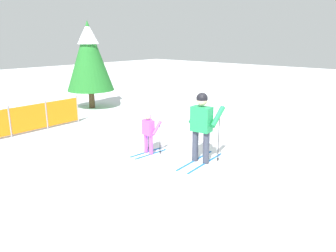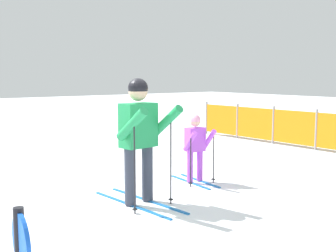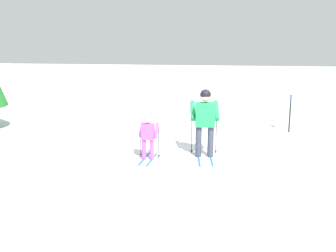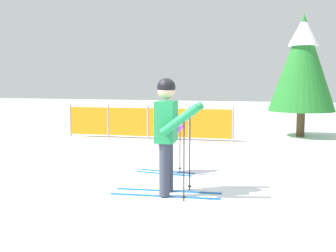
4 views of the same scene
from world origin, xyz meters
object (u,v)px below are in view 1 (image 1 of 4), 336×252
(skier_child, at_px, (149,129))
(conifer_far, at_px, (89,55))
(safety_fence, at_px, (10,122))
(skier_adult, at_px, (202,121))

(skier_child, height_order, conifer_far, conifer_far)
(skier_child, xyz_separation_m, safety_fence, (-1.87, 4.44, -0.18))
(skier_child, distance_m, safety_fence, 4.82)
(safety_fence, bearing_deg, skier_child, -67.14)
(safety_fence, relative_size, conifer_far, 1.35)
(skier_adult, height_order, skier_child, skier_adult)
(skier_adult, xyz_separation_m, conifer_far, (2.18, 7.76, 1.29))
(skier_adult, relative_size, safety_fence, 0.35)
(safety_fence, height_order, conifer_far, conifer_far)
(skier_child, bearing_deg, skier_adult, -68.25)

